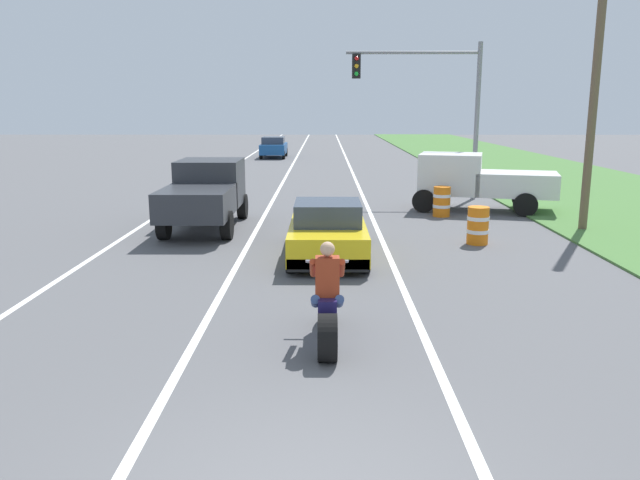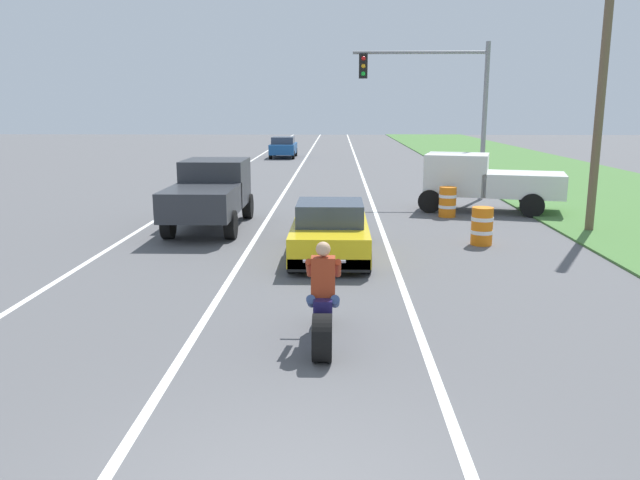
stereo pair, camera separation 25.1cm
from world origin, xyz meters
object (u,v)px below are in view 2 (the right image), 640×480
at_px(motorcycle_with_rider, 323,308).
at_px(construction_barrel_nearest, 482,226).
at_px(sports_car_yellow, 330,231).
at_px(construction_barrel_far, 435,193).
at_px(pickup_truck_left_lane_dark_grey, 210,191).
at_px(pickup_truck_right_shoulder_white, 484,180).
at_px(distant_car_far_ahead, 283,147).
at_px(construction_barrel_mid, 448,202).
at_px(traffic_light_mast_near, 443,95).

height_order(motorcycle_with_rider, construction_barrel_nearest, motorcycle_with_rider).
height_order(sports_car_yellow, construction_barrel_nearest, sports_car_yellow).
height_order(motorcycle_with_rider, construction_barrel_far, motorcycle_with_rider).
xyz_separation_m(pickup_truck_left_lane_dark_grey, construction_barrel_nearest, (7.62, -2.16, -0.60)).
bearing_deg(sports_car_yellow, pickup_truck_left_lane_dark_grey, 135.24).
height_order(pickup_truck_right_shoulder_white, distant_car_far_ahead, pickup_truck_right_shoulder_white).
relative_size(sports_car_yellow, construction_barrel_mid, 4.30).
bearing_deg(sports_car_yellow, motorcycle_with_rider, -90.36).
height_order(sports_car_yellow, distant_car_far_ahead, distant_car_far_ahead).
bearing_deg(construction_barrel_mid, traffic_light_mast_near, 84.81).
bearing_deg(pickup_truck_left_lane_dark_grey, construction_barrel_far, 30.25).
distance_m(construction_barrel_mid, construction_barrel_far, 2.14).
height_order(motorcycle_with_rider, construction_barrel_mid, motorcycle_with_rider).
bearing_deg(traffic_light_mast_near, pickup_truck_left_lane_dark_grey, -141.74).
bearing_deg(pickup_truck_right_shoulder_white, pickup_truck_left_lane_dark_grey, -159.15).
distance_m(traffic_light_mast_near, construction_barrel_mid, 5.35).
height_order(pickup_truck_left_lane_dark_grey, construction_barrel_nearest, pickup_truck_left_lane_dark_grey).
relative_size(motorcycle_with_rider, pickup_truck_left_lane_dark_grey, 0.46).
relative_size(motorcycle_with_rider, construction_barrel_mid, 2.21).
xyz_separation_m(motorcycle_with_rider, pickup_truck_left_lane_dark_grey, (-3.59, 9.43, 0.51)).
bearing_deg(motorcycle_with_rider, construction_barrel_nearest, 61.00).
xyz_separation_m(pickup_truck_left_lane_dark_grey, distant_car_far_ahead, (-0.11, 27.11, -0.33)).
height_order(motorcycle_with_rider, pickup_truck_left_lane_dark_grey, pickup_truck_left_lane_dark_grey).
bearing_deg(motorcycle_with_rider, traffic_light_mast_near, 74.82).
height_order(pickup_truck_left_lane_dark_grey, construction_barrel_far, pickup_truck_left_lane_dark_grey).
xyz_separation_m(construction_barrel_nearest, distant_car_far_ahead, (-7.73, 29.27, 0.27)).
height_order(construction_barrel_nearest, construction_barrel_mid, same).
height_order(pickup_truck_right_shoulder_white, construction_barrel_mid, pickup_truck_right_shoulder_white).
relative_size(motorcycle_with_rider, sports_car_yellow, 0.51).
xyz_separation_m(motorcycle_with_rider, distant_car_far_ahead, (-3.70, 36.54, 0.18)).
distance_m(construction_barrel_nearest, distant_car_far_ahead, 30.27).
bearing_deg(distant_car_far_ahead, sports_car_yellow, -83.07).
bearing_deg(pickup_truck_right_shoulder_white, motorcycle_with_rider, -112.50).
xyz_separation_m(traffic_light_mast_near, construction_barrel_far, (-0.46, -1.87, -3.53)).
bearing_deg(pickup_truck_right_shoulder_white, sports_car_yellow, -127.06).
xyz_separation_m(sports_car_yellow, construction_barrel_mid, (3.83, 5.75, -0.13)).
bearing_deg(construction_barrel_far, motorcycle_with_rider, -105.38).
distance_m(pickup_truck_left_lane_dark_grey, pickup_truck_right_shoulder_white, 9.52).
xyz_separation_m(motorcycle_with_rider, sports_car_yellow, (0.04, 5.84, 0.04)).
distance_m(traffic_light_mast_near, distant_car_far_ahead, 22.63).
height_order(sports_car_yellow, pickup_truck_left_lane_dark_grey, pickup_truck_left_lane_dark_grey).
xyz_separation_m(motorcycle_with_rider, traffic_light_mast_near, (4.23, 15.60, 3.44)).
bearing_deg(motorcycle_with_rider, construction_barrel_far, 74.62).
bearing_deg(traffic_light_mast_near, construction_barrel_mid, -95.19).
bearing_deg(construction_barrel_mid, pickup_truck_right_shoulder_white, 40.45).
xyz_separation_m(traffic_light_mast_near, construction_barrel_mid, (-0.36, -4.01, -3.53)).
bearing_deg(construction_barrel_far, pickup_truck_right_shoulder_white, -30.50).
height_order(construction_barrel_nearest, construction_barrel_far, same).
height_order(motorcycle_with_rider, traffic_light_mast_near, traffic_light_mast_near).
bearing_deg(sports_car_yellow, distant_car_far_ahead, 96.93).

